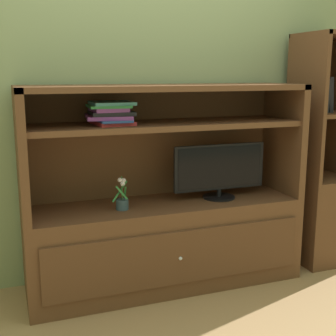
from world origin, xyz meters
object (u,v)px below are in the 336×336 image
tv_monitor (220,170)px  bookshelf_tall (321,187)px  upright_book_row (319,96)px  potted_plant (122,201)px  magazine_stack (110,113)px  media_console (165,222)px

tv_monitor → bookshelf_tall: bookshelf_tall is taller
tv_monitor → upright_book_row: upright_book_row is taller
potted_plant → magazine_stack: magazine_stack is taller
potted_plant → upright_book_row: size_ratio=0.85×
tv_monitor → upright_book_row: size_ratio=2.60×
potted_plant → bookshelf_tall: bearing=2.3°
potted_plant → upright_book_row: bearing=2.1°
media_console → magazine_stack: size_ratio=5.60×
potted_plant → media_console: bearing=11.1°
media_console → tv_monitor: 0.52m
bookshelf_tall → potted_plant: bearing=-177.7°
tv_monitor → potted_plant: bearing=-177.0°
magazine_stack → media_console: bearing=0.5°
potted_plant → upright_book_row: 1.65m
magazine_stack → bookshelf_tall: bearing=0.2°
media_console → potted_plant: 0.38m
tv_monitor → potted_plant: (-0.71, -0.04, -0.14)m
tv_monitor → magazine_stack: 0.87m
media_console → magazine_stack: media_console is taller
tv_monitor → upright_book_row: (0.81, 0.02, 0.50)m
magazine_stack → bookshelf_tall: bookshelf_tall is taller
media_console → upright_book_row: upright_book_row is taller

